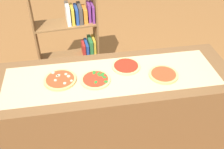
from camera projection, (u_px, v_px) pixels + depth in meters
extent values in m
plane|color=brown|center=(112.00, 140.00, 2.90)|extent=(12.00, 12.00, 0.00)
cube|color=brown|center=(112.00, 112.00, 2.61)|extent=(2.22, 0.75, 0.92)
cube|color=tan|center=(112.00, 76.00, 2.32)|extent=(1.90, 0.54, 0.00)
cylinder|color=tan|center=(60.00, 80.00, 2.27)|extent=(0.28, 0.28, 0.02)
cylinder|color=red|center=(60.00, 79.00, 2.26)|extent=(0.24, 0.24, 0.00)
cylinder|color=#C6B28E|center=(65.00, 83.00, 2.20)|extent=(0.03, 0.03, 0.01)
cylinder|color=#C6B28E|center=(55.00, 80.00, 2.24)|extent=(0.02, 0.02, 0.01)
cylinder|color=#C6B28E|center=(66.00, 74.00, 2.30)|extent=(0.03, 0.03, 0.01)
cylinder|color=#C6B28E|center=(59.00, 75.00, 2.29)|extent=(0.03, 0.03, 0.01)
cylinder|color=#C6B28E|center=(69.00, 76.00, 2.28)|extent=(0.03, 0.03, 0.01)
cylinder|color=#C6B28E|center=(57.00, 76.00, 2.28)|extent=(0.02, 0.02, 0.01)
cylinder|color=#C6B28E|center=(53.00, 73.00, 2.32)|extent=(0.03, 0.03, 0.01)
cylinder|color=#C6B28E|center=(71.00, 81.00, 2.23)|extent=(0.02, 0.02, 0.01)
cylinder|color=#DBB26B|center=(96.00, 80.00, 2.27)|extent=(0.26, 0.26, 0.02)
cylinder|color=red|center=(95.00, 79.00, 2.26)|extent=(0.22, 0.22, 0.00)
ellipsoid|color=#286B23|center=(106.00, 82.00, 2.23)|extent=(0.05, 0.05, 0.00)
ellipsoid|color=#286B23|center=(94.00, 72.00, 2.33)|extent=(0.04, 0.04, 0.00)
ellipsoid|color=#286B23|center=(99.00, 73.00, 2.32)|extent=(0.05, 0.05, 0.00)
ellipsoid|color=#286B23|center=(96.00, 82.00, 2.22)|extent=(0.04, 0.05, 0.00)
ellipsoid|color=#286B23|center=(105.00, 77.00, 2.27)|extent=(0.04, 0.04, 0.00)
ellipsoid|color=#286B23|center=(94.00, 73.00, 2.32)|extent=(0.04, 0.05, 0.00)
ellipsoid|color=#286B23|center=(103.00, 74.00, 2.31)|extent=(0.05, 0.05, 0.00)
ellipsoid|color=#286B23|center=(103.00, 76.00, 2.29)|extent=(0.02, 0.04, 0.00)
ellipsoid|color=#286B23|center=(100.00, 75.00, 2.30)|extent=(0.05, 0.03, 0.00)
cylinder|color=#DBB26B|center=(126.00, 66.00, 2.43)|extent=(0.27, 0.27, 0.02)
cylinder|color=#AD2314|center=(126.00, 65.00, 2.42)|extent=(0.23, 0.23, 0.00)
cylinder|color=tan|center=(163.00, 75.00, 2.33)|extent=(0.27, 0.27, 0.02)
cylinder|color=red|center=(164.00, 74.00, 2.32)|extent=(0.22, 0.22, 0.00)
cube|color=brown|center=(96.00, 37.00, 3.28)|extent=(0.04, 0.29, 1.43)
cube|color=brown|center=(37.00, 45.00, 3.14)|extent=(0.04, 0.29, 1.43)
cube|color=brown|center=(73.00, 84.00, 3.64)|extent=(0.72, 0.35, 0.02)
cube|color=#753384|center=(95.00, 75.00, 3.65)|extent=(0.05, 0.24, 0.16)
cube|color=#234799|center=(92.00, 75.00, 3.64)|extent=(0.05, 0.19, 0.19)
cube|color=#B22823|center=(89.00, 75.00, 3.62)|extent=(0.05, 0.18, 0.23)
cube|color=#B22823|center=(86.00, 74.00, 3.60)|extent=(0.06, 0.17, 0.26)
cube|color=#47423D|center=(82.00, 75.00, 3.60)|extent=(0.05, 0.24, 0.23)
cube|color=#234799|center=(80.00, 78.00, 3.61)|extent=(0.05, 0.17, 0.17)
cube|color=#B22823|center=(76.00, 76.00, 3.58)|extent=(0.05, 0.20, 0.23)
cube|color=brown|center=(69.00, 56.00, 3.35)|extent=(0.72, 0.35, 0.02)
cube|color=gold|center=(94.00, 45.00, 3.34)|extent=(0.05, 0.21, 0.22)
cube|color=#2D753D|center=(90.00, 46.00, 3.34)|extent=(0.06, 0.23, 0.21)
cube|color=#234799|center=(87.00, 48.00, 3.34)|extent=(0.05, 0.23, 0.17)
cube|color=#B22823|center=(84.00, 48.00, 3.33)|extent=(0.05, 0.18, 0.17)
cube|color=brown|center=(65.00, 24.00, 3.06)|extent=(0.72, 0.35, 0.02)
cube|color=#753384|center=(92.00, 12.00, 3.06)|extent=(0.04, 0.22, 0.20)
cube|color=#753384|center=(89.00, 12.00, 3.04)|extent=(0.04, 0.17, 0.22)
cube|color=orange|center=(85.00, 14.00, 3.05)|extent=(0.06, 0.19, 0.17)
cube|color=#47423D|center=(80.00, 13.00, 3.03)|extent=(0.06, 0.22, 0.21)
cube|color=#234799|center=(76.00, 14.00, 3.02)|extent=(0.05, 0.21, 0.19)
cube|color=gold|center=(72.00, 14.00, 3.01)|extent=(0.05, 0.21, 0.20)
cube|color=silver|center=(68.00, 14.00, 2.99)|extent=(0.06, 0.22, 0.23)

